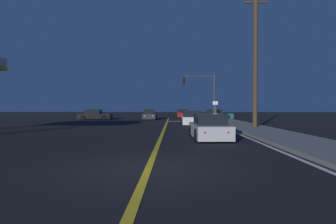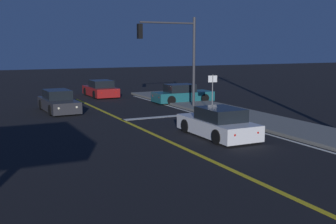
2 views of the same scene
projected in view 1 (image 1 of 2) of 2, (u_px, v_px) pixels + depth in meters
ground_plane at (149, 168)px, 7.42m from camera, size 160.00×160.00×0.00m
sidewalk_right at (253, 129)px, 20.05m from camera, size 3.20×45.99×0.15m
lane_line_center at (164, 129)px, 20.19m from camera, size 0.20×43.43×0.01m
lane_line_edge_right at (228, 129)px, 20.09m from camera, size 0.16×43.43×0.01m
stop_bar at (189, 121)px, 31.41m from camera, size 5.04×0.50×0.01m
car_distant_tail_charcoal at (150, 115)px, 36.32m from camera, size 1.92×4.60×1.34m
car_far_approaching_red at (183, 114)px, 42.69m from camera, size 2.00×4.29×1.34m
car_following_oncoming_silver at (209, 128)px, 14.31m from camera, size 1.96×4.28×1.34m
car_lead_oncoming_black at (95, 115)px, 35.33m from camera, size 4.34×1.90×1.34m
car_parked_curb_teal at (216, 115)px, 36.46m from camera, size 4.43×1.91×1.34m
car_mid_block_white at (192, 119)px, 25.47m from camera, size 1.97×4.45×1.34m
traffic_signal_near_right at (203, 89)px, 33.59m from camera, size 4.03×0.28×5.92m
utility_pole_right at (255, 54)px, 20.36m from camera, size 1.97×0.35×11.05m
street_sign_corner at (215, 108)px, 30.82m from camera, size 0.56×0.13×2.39m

